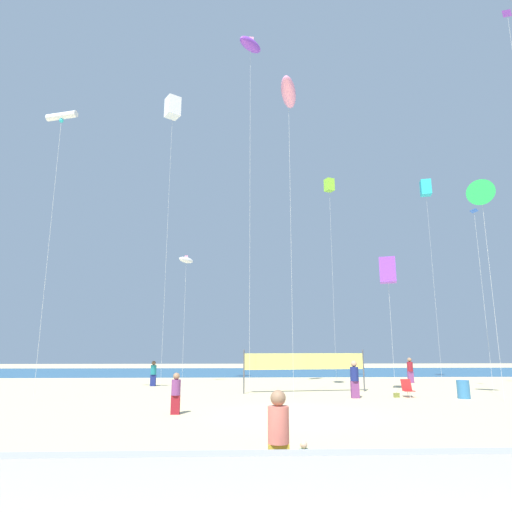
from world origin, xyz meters
The scene contains 24 objects.
ground_plane centered at (0.00, 0.00, 0.00)m, with size 120.00×120.00×0.00m, color beige.
ocean_band centered at (0.00, 32.26, 0.00)m, with size 120.00×20.00×0.01m, color #28608C.
boardwalk_ledge centered at (0.00, -10.24, 0.43)m, with size 28.00×0.44×0.86m, color #A8A8AD.
mother_figure centered at (-1.37, -9.08, 0.90)m, with size 0.39×0.39×1.68m.
toddler_figure centered at (-0.90, -8.93, 0.41)m, with size 0.18×0.18×0.78m.
beachgoer_maroon_shirt centered at (10.64, 15.50, 0.97)m, with size 0.41×0.41×1.81m.
beachgoer_navy_shirt centered at (3.84, 5.46, 0.98)m, with size 0.42×0.42×1.84m.
beachgoer_plum_shirt centered at (-4.46, 0.18, 0.82)m, with size 0.35×0.35×1.53m.
beachgoer_teal_shirt centered at (-7.76, 13.33, 0.88)m, with size 0.38×0.38×1.65m.
folding_beach_chair centered at (6.69, 5.88, 0.47)m, with size 0.52×0.65×0.89m.
trash_barrel centered at (9.23, 5.06, 0.44)m, with size 0.61×0.61×0.89m, color teal.
volleyball_net centered at (1.80, 8.55, 1.63)m, with size 7.18×1.16×2.40m.
beach_handbag centered at (6.04, 5.72, 0.11)m, with size 0.28×0.14×0.23m, color olive.
kite_cyan_box centered at (13.34, 16.30, 15.47)m, with size 0.97×0.97×16.13m.
kite_white_inflatable centered at (-5.98, 14.65, 8.87)m, with size 1.21×1.18×9.23m.
kite_pink_inflatable centered at (0.77, 5.88, 17.30)m, with size 1.41×2.65×18.01m.
kite_white_tube centered at (-11.83, 4.87, 14.83)m, with size 1.84×0.86×15.09m.
kite_blue_diamond centered at (12.48, 8.05, 10.39)m, with size 0.46×0.47×10.97m.
kite_lime_box centered at (5.49, 17.21, 15.92)m, with size 0.86×0.86×16.49m.
kite_green_delta centered at (10.42, 3.63, 10.31)m, with size 1.34×1.14×11.02m.
kite_violet_inflatable centered at (-1.46, 7.25, 21.48)m, with size 1.89×2.19×22.08m.
kite_white_box centered at (-7.08, 12.33, 19.95)m, with size 1.30×1.30×20.72m.
kite_violet_box centered at (6.74, 7.86, 7.00)m, with size 1.18×1.18×7.74m.
kite_violet_diamond centered at (13.40, 3.93, 20.41)m, with size 0.47×0.47×21.71m.
Camera 1 is at (-2.12, -17.38, 2.41)m, focal length 30.79 mm.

